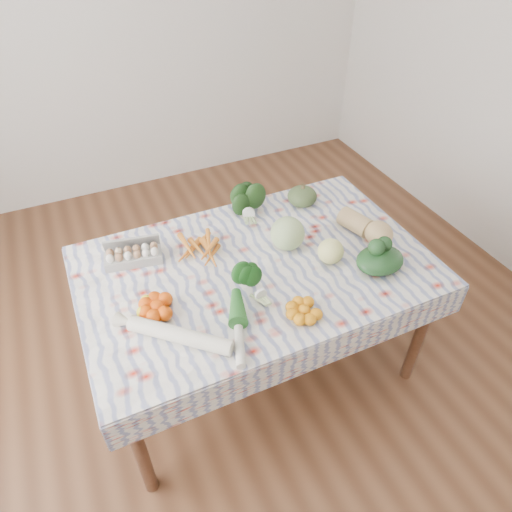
{
  "coord_description": "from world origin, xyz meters",
  "views": [
    {
      "loc": [
        -0.68,
        -1.48,
        2.22
      ],
      "look_at": [
        0.0,
        0.0,
        0.82
      ],
      "focal_mm": 32.0,
      "sensor_mm": 36.0,
      "label": 1
    }
  ],
  "objects_px": {
    "dining_table": "(256,278)",
    "grapefruit": "(331,251)",
    "cabbage": "(288,234)",
    "kabocha_squash": "(302,196)",
    "egg_carton": "(133,257)",
    "butternut_squash": "(366,225)"
  },
  "relations": [
    {
      "from": "egg_carton",
      "to": "kabocha_squash",
      "type": "distance_m",
      "value": 0.98
    },
    {
      "from": "dining_table",
      "to": "cabbage",
      "type": "bearing_deg",
      "value": 17.04
    },
    {
      "from": "egg_carton",
      "to": "cabbage",
      "type": "distance_m",
      "value": 0.75
    },
    {
      "from": "egg_carton",
      "to": "butternut_squash",
      "type": "height_order",
      "value": "butternut_squash"
    },
    {
      "from": "egg_carton",
      "to": "grapefruit",
      "type": "xyz_separation_m",
      "value": [
        0.86,
        -0.39,
        0.03
      ]
    },
    {
      "from": "cabbage",
      "to": "grapefruit",
      "type": "height_order",
      "value": "cabbage"
    },
    {
      "from": "dining_table",
      "to": "grapefruit",
      "type": "distance_m",
      "value": 0.39
    },
    {
      "from": "kabocha_squash",
      "to": "grapefruit",
      "type": "height_order",
      "value": "grapefruit"
    },
    {
      "from": "dining_table",
      "to": "egg_carton",
      "type": "relative_size",
      "value": 5.95
    },
    {
      "from": "egg_carton",
      "to": "cabbage",
      "type": "bearing_deg",
      "value": -5.47
    },
    {
      "from": "grapefruit",
      "to": "egg_carton",
      "type": "bearing_deg",
      "value": 155.84
    },
    {
      "from": "egg_carton",
      "to": "grapefruit",
      "type": "distance_m",
      "value": 0.94
    },
    {
      "from": "butternut_squash",
      "to": "egg_carton",
      "type": "bearing_deg",
      "value": 148.4
    },
    {
      "from": "egg_carton",
      "to": "butternut_squash",
      "type": "xyz_separation_m",
      "value": [
        1.13,
        -0.29,
        0.03
      ]
    },
    {
      "from": "dining_table",
      "to": "butternut_squash",
      "type": "xyz_separation_m",
      "value": [
        0.6,
        -0.03,
        0.15
      ]
    },
    {
      "from": "kabocha_squash",
      "to": "cabbage",
      "type": "xyz_separation_m",
      "value": [
        -0.25,
        -0.3,
        0.03
      ]
    },
    {
      "from": "kabocha_squash",
      "to": "cabbage",
      "type": "height_order",
      "value": "cabbage"
    },
    {
      "from": "grapefruit",
      "to": "butternut_squash",
      "type": "bearing_deg",
      "value": 19.25
    },
    {
      "from": "egg_carton",
      "to": "butternut_squash",
      "type": "distance_m",
      "value": 1.17
    },
    {
      "from": "grapefruit",
      "to": "kabocha_squash",
      "type": "bearing_deg",
      "value": 76.71
    },
    {
      "from": "egg_carton",
      "to": "cabbage",
      "type": "relative_size",
      "value": 1.58
    },
    {
      "from": "dining_table",
      "to": "cabbage",
      "type": "xyz_separation_m",
      "value": [
        0.2,
        0.06,
        0.17
      ]
    }
  ]
}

